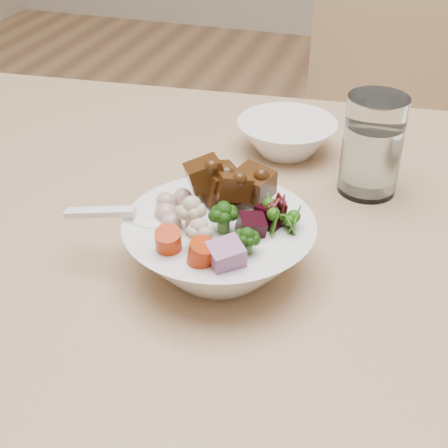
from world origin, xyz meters
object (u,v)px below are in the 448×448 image
at_px(chair_far, 382,144).
at_px(side_bowl, 286,137).
at_px(dining_table, 376,294).
at_px(food_bowl, 221,242).
at_px(water_glass, 372,149).

bearing_deg(chair_far, side_bowl, -96.88).
xyz_separation_m(dining_table, chair_far, (-0.04, 0.67, -0.11)).
relative_size(food_bowl, side_bowl, 1.42).
xyz_separation_m(chair_far, side_bowl, (-0.13, -0.46, 0.21)).
xyz_separation_m(chair_far, water_glass, (0.00, -0.54, 0.25)).
height_order(chair_far, side_bowl, chair_far).
distance_m(dining_table, chair_far, 0.68).
height_order(chair_far, water_glass, chair_far).
height_order(water_glass, side_bowl, water_glass).
bearing_deg(water_glass, side_bowl, 149.19).
bearing_deg(dining_table, chair_far, 88.66).
relative_size(water_glass, side_bowl, 0.91).
xyz_separation_m(dining_table, water_glass, (-0.04, 0.13, 0.14)).
bearing_deg(water_glass, dining_table, -73.86).
distance_m(dining_table, side_bowl, 0.29).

